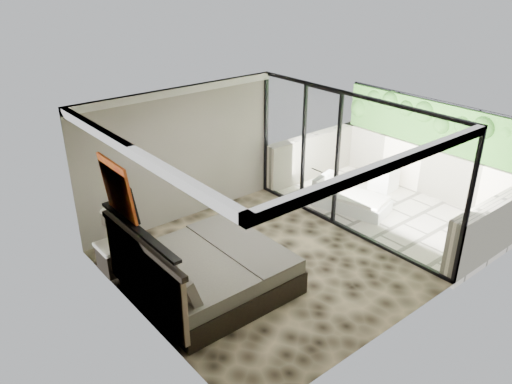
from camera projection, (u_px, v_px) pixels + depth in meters
floor at (259, 267)px, 8.94m from camera, size 5.00×5.00×0.00m
ceiling at (260, 116)px, 7.76m from camera, size 4.50×5.00×0.02m
back_wall at (181, 156)px, 10.09m from camera, size 4.50×0.02×2.80m
left_wall at (138, 240)px, 7.06m from camera, size 0.02×5.00×2.80m
glass_wall at (349, 165)px, 9.64m from camera, size 0.08×5.00×2.80m
terrace_slab at (388, 210)px, 11.12m from camera, size 3.00×5.00×0.12m
parapet_far at (427, 170)px, 11.64m from camera, size 0.30×5.00×1.10m
foliage_hedge at (434, 124)px, 11.17m from camera, size 0.36×4.60×1.10m
picture_ledge at (138, 230)px, 7.13m from camera, size 0.12×2.20×0.05m
bed at (205, 272)px, 8.14m from camera, size 2.37×2.29×1.32m
nightstand at (116, 255)px, 8.77m from camera, size 0.62×0.62×0.57m
table_lamp at (112, 222)px, 8.55m from camera, size 0.34×0.34×0.63m
abstract_canvas at (117, 188)px, 7.28m from camera, size 0.13×0.90×0.90m
framed_print at (127, 201)px, 7.24m from camera, size 0.11×0.50×0.60m
ottoman at (384, 178)px, 11.88m from camera, size 0.60×0.60×0.54m
lounger at (350, 200)px, 10.98m from camera, size 1.17×1.74×0.62m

